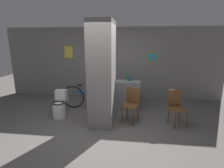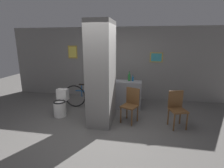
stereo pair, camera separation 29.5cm
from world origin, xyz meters
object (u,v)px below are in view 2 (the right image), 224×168
chair_by_doorway (177,107)px  bottle_tall (129,77)px  chair_near_pillar (131,103)px  bicycle (89,97)px  toilet (61,105)px

chair_by_doorway → bottle_tall: size_ratio=2.84×
chair_by_doorway → bottle_tall: bottle_tall is taller
chair_near_pillar → bottle_tall: 1.14m
bicycle → bottle_tall: 1.42m
chair_near_pillar → chair_by_doorway: bearing=20.6°
chair_by_doorway → bicycle: size_ratio=0.53×
chair_by_doorway → bottle_tall: 1.77m
toilet → chair_by_doorway: (3.18, -0.08, 0.18)m
toilet → bottle_tall: 2.23m
toilet → chair_near_pillar: bearing=-0.6°
chair_by_doorway → chair_near_pillar: bearing=159.1°
bottle_tall → chair_near_pillar: bearing=-81.9°
bicycle → toilet: bearing=-132.6°
toilet → bicycle: size_ratio=0.44×
toilet → chair_near_pillar: chair_near_pillar is taller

